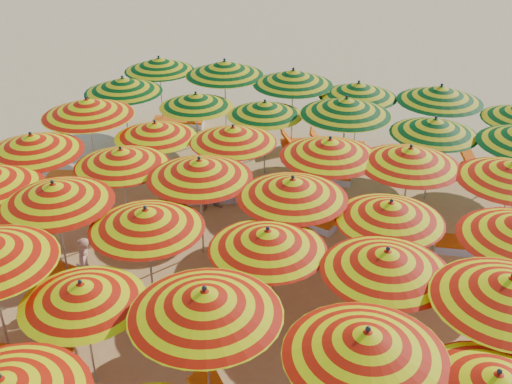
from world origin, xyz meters
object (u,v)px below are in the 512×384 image
Objects in this scene: umbrella_20 at (199,169)px; umbrella_17 at (510,290)px; lounger_7 at (79,178)px; umbrella_36 at (159,64)px; beachgoer_a at (85,267)px; umbrella_31 at (196,100)px; umbrella_27 at (330,148)px; lounger_11 at (320,175)px; lounger_16 at (488,172)px; umbrella_26 at (233,135)px; umbrella_8 at (82,293)px; umbrella_18 at (32,144)px; lounger_8 at (216,194)px; umbrella_16 at (387,261)px; umbrella_15 at (268,240)px; umbrella_25 at (155,130)px; umbrella_21 at (292,188)px; umbrella_24 at (87,107)px; umbrella_32 at (265,108)px; umbrella_14 at (146,219)px; lounger_15 at (336,147)px; umbrella_30 at (123,85)px; umbrella_37 at (225,68)px; umbrella_38 at (293,77)px; lounger_13 at (180,122)px; umbrella_10 at (367,343)px; lounger_10 at (473,246)px; umbrella_13 at (54,193)px; umbrella_34 at (435,127)px; umbrella_9 at (205,302)px; lounger_1 at (28,360)px; umbrella_40 at (441,94)px; umbrella_39 at (358,90)px; lounger_14 at (306,144)px; umbrella_19 at (121,157)px; umbrella_22 at (390,211)px; umbrella_33 at (346,106)px.

umbrella_17 is at bearing -20.01° from umbrella_20.
umbrella_36 is at bearing 70.46° from lounger_7.
umbrella_31 is at bearing 152.15° from beachgoer_a.
umbrella_27 is 1.54× the size of lounger_11.
umbrella_26 is at bearing 50.67° from lounger_16.
umbrella_8 is 5.94m from umbrella_18.
umbrella_8 reaches higher than lounger_8.
lounger_7 is at bearing 156.83° from umbrella_16.
lounger_16 is (3.88, 8.41, -1.96)m from umbrella_15.
umbrella_25 is 1.50× the size of lounger_8.
umbrella_31 is (-4.30, 4.45, -0.21)m from umbrella_21.
umbrella_20 is at bearing -139.89° from umbrella_27.
umbrella_24 is 4.83m from umbrella_32.
umbrella_14 is 1.55× the size of lounger_15.
lounger_8 is 0.99× the size of lounger_16.
umbrella_37 reaches higher than umbrella_30.
umbrella_18 reaches higher than umbrella_26.
umbrella_38 is 1.44× the size of lounger_8.
lounger_11 is 4.92m from lounger_16.
lounger_8 is (1.35, -3.98, -2.17)m from umbrella_37.
lounger_13 is (-10.40, 9.03, -2.19)m from umbrella_17.
lounger_10 is (1.40, 6.59, -2.14)m from umbrella_10.
beachgoer_a is (0.37, -8.72, -1.63)m from umbrella_37.
lounger_13 is at bearing 100.13° from umbrella_13.
umbrella_31 is (-4.54, 2.27, -0.22)m from umbrella_27.
umbrella_8 is 0.95× the size of umbrella_24.
umbrella_18 reaches higher than umbrella_8.
lounger_13 is (-8.48, 2.21, -1.98)m from umbrella_34.
umbrella_38 is (0.20, 2.00, 0.29)m from umbrella_32.
umbrella_9 is 1.76× the size of lounger_1.
umbrella_9 is 4.90m from umbrella_13.
umbrella_21 is at bearing 61.76° from umbrella_8.
umbrella_13 reaches higher than umbrella_25.
beachgoer_a is (-0.97, -4.74, 0.54)m from lounger_8.
umbrella_20 is 1.83× the size of beachgoer_a.
umbrella_40 reaches higher than umbrella_14.
umbrella_24 is at bearing -146.42° from umbrella_39.
lounger_16 is (6.20, 2.00, -1.86)m from umbrella_32.
lounger_7 is (-6.95, 2.07, -2.06)m from umbrella_21.
umbrella_31 is 1.52× the size of lounger_1.
umbrella_14 is 0.97× the size of umbrella_24.
umbrella_17 is 1.64× the size of lounger_14.
umbrella_27 is (6.69, -0.04, -0.10)m from umbrella_24.
umbrella_17 is 6.03m from umbrella_27.
umbrella_31 is at bearing 90.32° from umbrella_19.
umbrella_9 is at bearing -64.24° from umbrella_31.
umbrella_22 reaches higher than umbrella_25.
umbrella_22 reaches higher than lounger_11.
umbrella_34 is 1.62× the size of lounger_13.
umbrella_33 is 7.78m from lounger_7.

